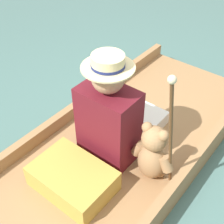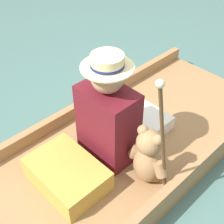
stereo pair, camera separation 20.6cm
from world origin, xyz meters
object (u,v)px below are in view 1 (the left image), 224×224
(walking_cane, at_px, (171,130))
(seated_person, at_px, (115,117))
(teddy_bear, at_px, (153,154))
(wine_glass, at_px, (99,100))

(walking_cane, bearing_deg, seated_person, 166.36)
(teddy_bear, height_order, wine_glass, teddy_bear)
(seated_person, xyz_separation_m, teddy_bear, (0.35, -0.05, -0.09))
(seated_person, relative_size, teddy_bear, 1.81)
(seated_person, height_order, wine_glass, seated_person)
(seated_person, height_order, walking_cane, walking_cane)
(seated_person, height_order, teddy_bear, seated_person)
(teddy_bear, relative_size, wine_glass, 3.29)
(walking_cane, bearing_deg, teddy_bear, 152.05)
(teddy_bear, distance_m, wine_glass, 0.79)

